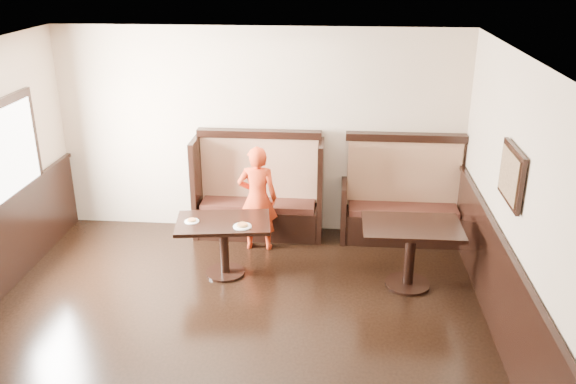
# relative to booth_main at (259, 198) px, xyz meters

# --- Properties ---
(room_shell) EXTENTS (7.00, 7.00, 7.00)m
(room_shell) POSITION_rel_booth_main_xyz_m (-0.30, -3.01, 0.14)
(room_shell) COLOR #C9AF92
(room_shell) RESTS_ON ground
(booth_main) EXTENTS (1.75, 0.72, 1.45)m
(booth_main) POSITION_rel_booth_main_xyz_m (0.00, 0.00, 0.00)
(booth_main) COLOR black
(booth_main) RESTS_ON ground
(booth_neighbor) EXTENTS (1.65, 0.72, 1.45)m
(booth_neighbor) POSITION_rel_booth_main_xyz_m (1.95, -0.00, -0.05)
(booth_neighbor) COLOR black
(booth_neighbor) RESTS_ON ground
(table_main) EXTENTS (1.19, 0.84, 0.70)m
(table_main) POSITION_rel_booth_main_xyz_m (-0.27, -1.20, 0.01)
(table_main) COLOR black
(table_main) RESTS_ON ground
(table_neighbor) EXTENTS (1.13, 0.75, 0.78)m
(table_neighbor) POSITION_rel_booth_main_xyz_m (1.93, -1.29, 0.06)
(table_neighbor) COLOR black
(table_neighbor) RESTS_ON ground
(child) EXTENTS (0.52, 0.35, 1.41)m
(child) POSITION_rel_booth_main_xyz_m (0.04, -0.46, 0.18)
(child) COLOR red
(child) RESTS_ON ground
(pizza_plate_left) EXTENTS (0.17, 0.17, 0.03)m
(pizza_plate_left) POSITION_rel_booth_main_xyz_m (-0.64, -1.24, 0.19)
(pizza_plate_left) COLOR white
(pizza_plate_left) RESTS_ON table_main
(pizza_plate_right) EXTENTS (0.22, 0.22, 0.04)m
(pizza_plate_right) POSITION_rel_booth_main_xyz_m (-0.02, -1.34, 0.19)
(pizza_plate_right) COLOR white
(pizza_plate_right) RESTS_ON table_main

